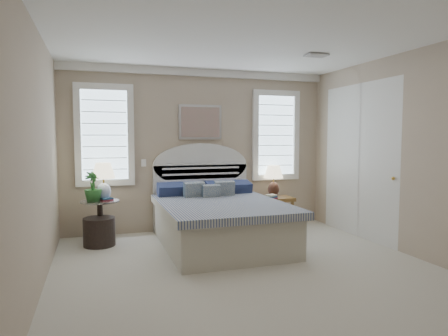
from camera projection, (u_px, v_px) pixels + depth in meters
floor at (256, 276)px, 4.51m from camera, size 4.50×5.00×0.01m
ceiling at (258, 32)px, 4.30m from camera, size 4.50×5.00×0.01m
wall_back at (200, 150)px, 6.78m from camera, size 4.50×0.02×2.70m
wall_left at (34, 161)px, 3.71m from camera, size 0.02×5.00×2.70m
wall_right at (419, 154)px, 5.10m from camera, size 0.02×5.00×2.70m
crown_molding at (200, 73)px, 6.64m from camera, size 4.50×0.08×0.12m
hvac_vent at (316, 55)px, 5.43m from camera, size 0.30×0.20×0.02m
switch_plate at (144, 163)px, 6.49m from camera, size 0.08×0.01×0.12m
window_left at (105, 135)px, 6.26m from camera, size 0.90×0.06×1.60m
window_right at (276, 135)px, 7.17m from camera, size 0.90×0.06×1.60m
painting at (200, 122)px, 6.70m from camera, size 0.74×0.04×0.58m
closet_door at (359, 161)px, 6.24m from camera, size 0.02×1.80×2.40m
bed at (218, 218)px, 5.86m from camera, size 1.72×2.28×1.47m
side_table_left at (100, 217)px, 5.92m from camera, size 0.56×0.56×0.63m
nightstand_right at (278, 205)px, 6.92m from camera, size 0.50×0.40×0.53m
floor_pot at (99, 232)px, 5.76m from camera, size 0.57×0.57×0.41m
lamp_left at (103, 177)px, 5.93m from camera, size 0.36×0.36×0.57m
lamp_right at (274, 177)px, 7.02m from camera, size 0.34×0.34×0.55m
potted_plant at (93, 187)px, 5.79m from camera, size 0.27×0.27×0.44m
books_left at (107, 199)px, 5.87m from camera, size 0.20×0.18×0.04m
books_right at (271, 197)px, 6.70m from camera, size 0.22×0.18×0.08m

